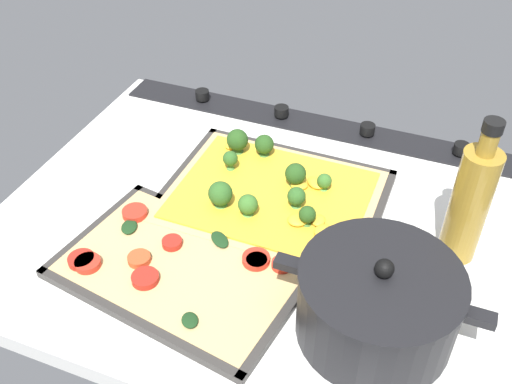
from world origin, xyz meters
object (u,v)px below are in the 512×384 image
(baking_tray_back, at_px, (182,271))
(veggie_pizza_back, at_px, (179,265))
(broccoli_pizza, at_px, (270,192))
(cooking_pot, at_px, (377,303))
(baking_tray_front, at_px, (272,201))
(oil_bottle, at_px, (470,203))

(baking_tray_back, xyz_separation_m, veggie_pizza_back, (0.01, -0.00, 0.01))
(broccoli_pizza, distance_m, veggie_pizza_back, 0.21)
(baking_tray_back, distance_m, veggie_pizza_back, 0.01)
(baking_tray_back, xyz_separation_m, cooking_pot, (-0.28, -0.00, 0.05))
(baking_tray_front, height_order, oil_bottle, oil_bottle)
(baking_tray_back, height_order, oil_bottle, oil_bottle)
(baking_tray_front, relative_size, veggie_pizza_back, 1.02)
(veggie_pizza_back, relative_size, cooking_pot, 1.28)
(baking_tray_back, relative_size, veggie_pizza_back, 1.08)
(broccoli_pizza, xyz_separation_m, cooking_pot, (-0.22, 0.19, 0.03))
(cooking_pot, xyz_separation_m, oil_bottle, (-0.08, -0.18, 0.04))
(baking_tray_front, distance_m, broccoli_pizza, 0.02)
(baking_tray_back, distance_m, cooking_pot, 0.28)
(baking_tray_front, xyz_separation_m, broccoli_pizza, (0.00, -0.00, 0.01))
(baking_tray_front, bearing_deg, baking_tray_back, 70.76)
(broccoli_pizza, height_order, cooking_pot, cooking_pot)
(broccoli_pizza, relative_size, veggie_pizza_back, 0.95)
(broccoli_pizza, bearing_deg, baking_tray_back, 72.14)
(baking_tray_back, xyz_separation_m, oil_bottle, (-0.36, -0.19, 0.09))
(veggie_pizza_back, bearing_deg, baking_tray_front, -110.73)
(baking_tray_front, distance_m, cooking_pot, 0.29)
(baking_tray_back, bearing_deg, cooking_pot, -179.76)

